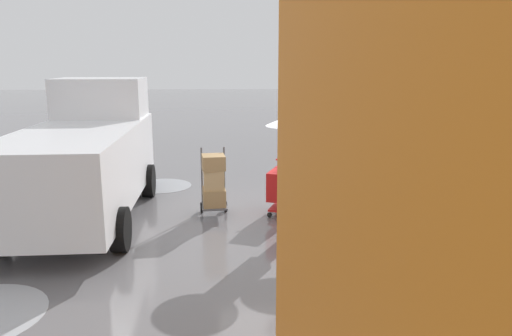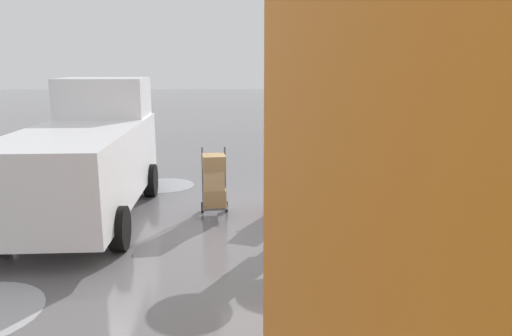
{
  "view_description": "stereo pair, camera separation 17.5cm",
  "coord_description": "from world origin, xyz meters",
  "px_view_note": "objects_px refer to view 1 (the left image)",
  "views": [
    {
      "loc": [
        0.93,
        8.79,
        2.95
      ],
      "look_at": [
        0.52,
        0.11,
        1.05
      ],
      "focal_mm": 34.23,
      "sensor_mm": 36.0,
      "label": 1
    },
    {
      "loc": [
        0.75,
        8.8,
        2.95
      ],
      "look_at": [
        0.52,
        0.11,
        1.05
      ],
      "focal_mm": 34.23,
      "sensor_mm": 36.0,
      "label": 2
    }
  ],
  "objects_px": {
    "cargo_van_parked_right": "(84,157)",
    "pedestrian_pink_side": "(353,140)",
    "pedestrian_black_side": "(296,144)",
    "shopping_cart_vendor": "(284,186)",
    "hand_dolly_boxes": "(214,182)"
  },
  "relations": [
    {
      "from": "pedestrian_pink_side",
      "to": "shopping_cart_vendor",
      "type": "bearing_deg",
      "value": -29.82
    },
    {
      "from": "shopping_cart_vendor",
      "to": "pedestrian_pink_side",
      "type": "xyz_separation_m",
      "value": [
        -1.16,
        0.67,
        1.02
      ]
    },
    {
      "from": "shopping_cart_vendor",
      "to": "pedestrian_pink_side",
      "type": "distance_m",
      "value": 1.68
    },
    {
      "from": "cargo_van_parked_right",
      "to": "pedestrian_pink_side",
      "type": "height_order",
      "value": "cargo_van_parked_right"
    },
    {
      "from": "cargo_van_parked_right",
      "to": "pedestrian_pink_side",
      "type": "xyz_separation_m",
      "value": [
        -4.98,
        0.7,
        0.41
      ]
    },
    {
      "from": "cargo_van_parked_right",
      "to": "shopping_cart_vendor",
      "type": "distance_m",
      "value": 3.87
    },
    {
      "from": "pedestrian_pink_side",
      "to": "pedestrian_black_side",
      "type": "relative_size",
      "value": 1.0
    },
    {
      "from": "hand_dolly_boxes",
      "to": "pedestrian_pink_side",
      "type": "bearing_deg",
      "value": 167.22
    },
    {
      "from": "cargo_van_parked_right",
      "to": "pedestrian_pink_side",
      "type": "relative_size",
      "value": 2.51
    },
    {
      "from": "pedestrian_pink_side",
      "to": "pedestrian_black_side",
      "type": "xyz_separation_m",
      "value": [
        1.09,
        0.44,
        0.0
      ]
    },
    {
      "from": "shopping_cart_vendor",
      "to": "pedestrian_black_side",
      "type": "xyz_separation_m",
      "value": [
        -0.08,
        1.1,
        1.02
      ]
    },
    {
      "from": "pedestrian_pink_side",
      "to": "pedestrian_black_side",
      "type": "distance_m",
      "value": 1.17
    },
    {
      "from": "shopping_cart_vendor",
      "to": "pedestrian_pink_side",
      "type": "height_order",
      "value": "pedestrian_pink_side"
    },
    {
      "from": "pedestrian_black_side",
      "to": "shopping_cart_vendor",
      "type": "bearing_deg",
      "value": -86.07
    },
    {
      "from": "cargo_van_parked_right",
      "to": "pedestrian_pink_side",
      "type": "bearing_deg",
      "value": 171.97
    }
  ]
}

